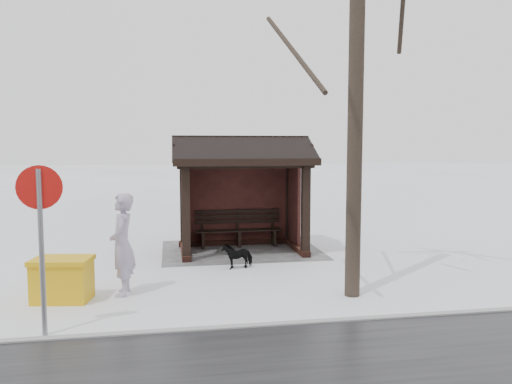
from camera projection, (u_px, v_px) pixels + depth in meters
ground at (242, 252)px, 13.32m from camera, size 120.00×120.00×0.00m
kerb at (292, 324)px, 7.93m from camera, size 120.00×0.15×0.06m
trampled_patch at (241, 250)px, 13.52m from camera, size 4.20×3.20×0.02m
bus_shelter at (241, 171)px, 13.27m from camera, size 3.60×2.40×3.09m
pedestrian at (122, 244)px, 9.43m from camera, size 0.49×0.72×1.94m
dog at (237, 255)px, 11.56m from camera, size 0.74×0.47×0.58m
grit_bin at (62, 279)px, 9.11m from camera, size 1.13×0.86×0.80m
road_sign at (40, 215)px, 7.32m from camera, size 0.65×0.11×2.56m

